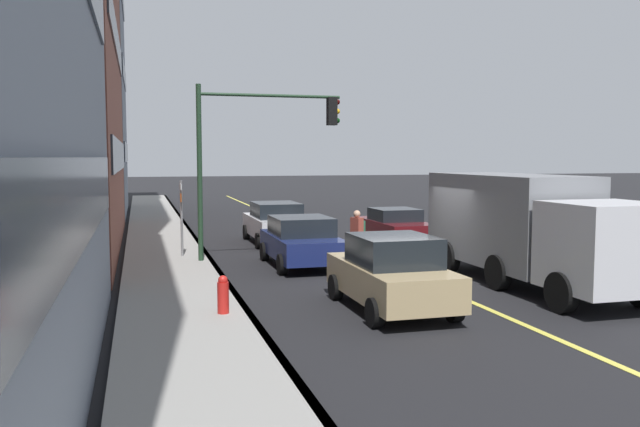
% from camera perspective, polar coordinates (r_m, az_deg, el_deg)
% --- Properties ---
extents(ground, '(200.00, 200.00, 0.00)m').
position_cam_1_polar(ground, '(18.93, 7.80, -5.35)').
color(ground, black).
extents(sidewalk_slab, '(80.00, 2.73, 0.15)m').
position_cam_1_polar(sidewalk_slab, '(17.43, -12.47, -6.06)').
color(sidewalk_slab, gray).
rests_on(sidewalk_slab, ground).
extents(curb_edge, '(80.00, 0.16, 0.15)m').
position_cam_1_polar(curb_edge, '(17.54, -8.26, -5.93)').
color(curb_edge, slate).
rests_on(curb_edge, ground).
extents(lane_stripe_center, '(80.00, 0.16, 0.01)m').
position_cam_1_polar(lane_stripe_center, '(18.93, 7.80, -5.34)').
color(lane_stripe_center, '#D8CC4C').
rests_on(lane_stripe_center, ground).
extents(car_maroon, '(4.32, 1.96, 1.40)m').
position_cam_1_polar(car_maroon, '(25.37, 6.53, -1.10)').
color(car_maroon, '#591116').
rests_on(car_maroon, ground).
extents(car_navy, '(4.08, 2.06, 1.53)m').
position_cam_1_polar(car_navy, '(20.25, -1.60, -2.40)').
color(car_navy, navy).
rests_on(car_navy, ground).
extents(car_white, '(4.44, 2.00, 1.62)m').
position_cam_1_polar(car_white, '(25.61, -3.94, -0.77)').
color(car_white, silver).
rests_on(car_white, ground).
extents(car_tan, '(4.03, 1.95, 1.67)m').
position_cam_1_polar(car_tan, '(14.48, 6.24, -5.19)').
color(car_tan, tan).
rests_on(car_tan, ground).
extents(truck_gray, '(7.73, 2.40, 2.89)m').
position_cam_1_polar(truck_gray, '(18.00, 17.58, -1.02)').
color(truck_gray, silver).
rests_on(truck_gray, ground).
extents(pedestrian_with_backpack, '(0.45, 0.46, 1.68)m').
position_cam_1_polar(pedestrian_with_backpack, '(20.86, 3.27, -1.64)').
color(pedestrian_with_backpack, '#383838').
rests_on(pedestrian_with_backpack, ground).
extents(traffic_light_mast, '(0.28, 4.61, 5.60)m').
position_cam_1_polar(traffic_light_mast, '(20.80, -5.56, 6.31)').
color(traffic_light_mast, '#1E3823').
rests_on(traffic_light_mast, ground).
extents(street_sign_post, '(0.60, 0.08, 2.61)m').
position_cam_1_polar(street_sign_post, '(21.73, -11.98, 0.02)').
color(street_sign_post, slate).
rests_on(street_sign_post, ground).
extents(fire_hydrant, '(0.24, 0.24, 0.94)m').
position_cam_1_polar(fire_hydrant, '(13.74, -8.43, -7.30)').
color(fire_hydrant, red).
rests_on(fire_hydrant, ground).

